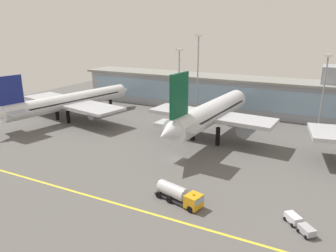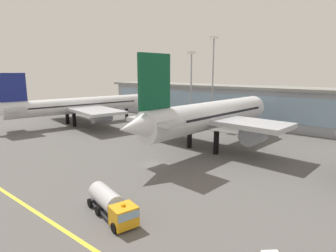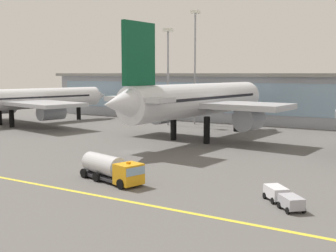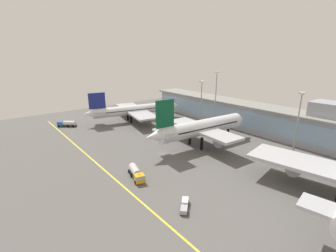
# 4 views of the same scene
# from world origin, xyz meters

# --- Properties ---
(ground_plane) EXTENTS (180.00, 180.00, 0.00)m
(ground_plane) POSITION_xyz_m (0.00, 0.00, 0.00)
(ground_plane) COLOR #5B5956
(taxiway_centreline_stripe) EXTENTS (144.00, 0.50, 0.01)m
(taxiway_centreline_stripe) POSITION_xyz_m (0.00, -22.00, 0.01)
(taxiway_centreline_stripe) COLOR yellow
(taxiway_centreline_stripe) RESTS_ON ground
(terminal_building) EXTENTS (119.68, 14.00, 17.30)m
(terminal_building) POSITION_xyz_m (1.84, 49.31, 6.55)
(terminal_building) COLOR #9399A3
(terminal_building) RESTS_ON ground
(airliner_near_left) EXTENTS (41.16, 51.84, 16.24)m
(airliner_near_left) POSITION_xyz_m (-44.09, 14.63, 5.92)
(airliner_near_left) COLOR black
(airliner_near_left) RESTS_ON ground
(airliner_near_right) EXTENTS (33.73, 48.32, 19.65)m
(airliner_near_right) POSITION_xyz_m (2.84, 16.18, 7.21)
(airliner_near_right) COLOR black
(airliner_near_right) RESTS_ON ground
(baggage_tug_near) EXTENTS (9.36, 4.89, 2.90)m
(baggage_tug_near) POSITION_xyz_m (9.37, -16.79, 1.51)
(baggage_tug_near) COLOR black
(baggage_tug_near) RESTS_ON ground
(service_truck_far) EXTENTS (4.95, 5.14, 1.40)m
(service_truck_far) POSITION_xyz_m (28.30, -15.47, 0.79)
(service_truck_far) COLOR black
(service_truck_far) RESTS_ON ground
(apron_light_mast_west) EXTENTS (1.80, 1.80, 26.58)m
(apron_light_mast_west) POSITION_xyz_m (-9.59, 37.87, 17.08)
(apron_light_mast_west) COLOR gray
(apron_light_mast_west) RESTS_ON ground
(apron_light_mast_centre) EXTENTS (1.80, 1.80, 22.32)m
(apron_light_mast_centre) POSITION_xyz_m (-14.13, 33.14, 14.73)
(apron_light_mast_centre) COLOR gray
(apron_light_mast_centre) RESTS_ON ground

